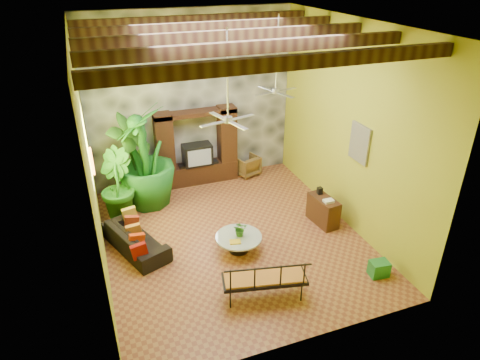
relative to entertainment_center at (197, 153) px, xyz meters
name	(u,v)px	position (x,y,z in m)	size (l,w,h in m)	color
ground	(232,236)	(0.00, -3.14, -0.97)	(7.00, 7.00, 0.00)	brown
ceiling	(230,24)	(0.00, -3.14, 4.03)	(6.00, 7.00, 0.02)	silver
back_wall	(191,99)	(0.00, 0.36, 1.53)	(6.00, 0.02, 5.00)	gold
left_wall	(89,163)	(-3.00, -3.14, 1.53)	(0.02, 7.00, 5.00)	gold
right_wall	(348,127)	(3.00, -3.14, 1.53)	(0.02, 7.00, 5.00)	gold
stone_accent_wall	(192,100)	(0.00, 0.30, 1.53)	(5.98, 0.10, 4.98)	#3D3F45
ceiling_beams	(230,36)	(0.00, -3.14, 3.81)	(5.95, 5.36, 0.22)	#322210
entertainment_center	(197,153)	(0.00, 0.00, 0.00)	(2.40, 0.55, 2.30)	#321B0E
ceiling_fan_front	(228,110)	(-0.20, -3.54, 2.44)	(1.28, 1.28, 1.86)	silver
ceiling_fan_back	(276,83)	(1.60, -1.94, 2.44)	(1.28, 1.28, 1.86)	silver
wall_art_mask	(92,161)	(-2.96, -2.14, 1.13)	(0.06, 0.32, 0.55)	orange
wall_art_painting	(360,143)	(2.96, -3.74, 1.33)	(0.06, 0.70, 0.90)	#2A619D
sofa	(135,239)	(-2.30, -2.83, -0.67)	(2.00, 0.78, 0.58)	black
wicker_armchair	(247,165)	(1.58, -0.06, -0.65)	(0.67, 0.69, 0.63)	brown
tall_plant_a	(132,158)	(-1.92, -0.37, 0.28)	(1.31, 0.89, 2.48)	#2E6B1C
tall_plant_b	(116,186)	(-2.50, -1.26, -0.01)	(1.05, 0.85, 1.91)	#236C1C
tall_plant_c	(144,157)	(-1.64, -0.78, 0.45)	(1.59, 1.59, 2.84)	#1B681E
coffee_table	(239,241)	(-0.04, -3.73, -0.71)	(1.08, 1.08, 0.40)	black
centerpiece_plant	(240,229)	(0.00, -3.70, -0.39)	(0.32, 0.28, 0.36)	#2B641A
yellow_tray	(235,242)	(-0.20, -3.92, -0.55)	(0.25, 0.18, 0.03)	gold
iron_bench	(266,278)	(-0.09, -5.43, -0.44)	(1.76, 0.96, 0.57)	black
side_console	(323,211)	(2.40, -3.36, -0.60)	(0.41, 0.91, 0.73)	#372511
green_bin	(379,269)	(2.50, -5.61, -0.79)	(0.40, 0.30, 0.35)	#1F773B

